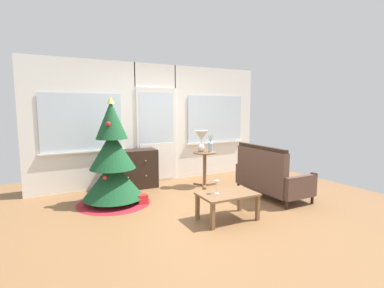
{
  "coord_description": "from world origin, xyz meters",
  "views": [
    {
      "loc": [
        -2.44,
        -3.93,
        1.65
      ],
      "look_at": [
        0.05,
        0.55,
        1.0
      ],
      "focal_mm": 27.7,
      "sensor_mm": 36.0,
      "label": 1
    }
  ],
  "objects_px": {
    "dresser_cabinet": "(134,169)",
    "wine_glass": "(217,184)",
    "table_lamp": "(201,138)",
    "side_table": "(205,162)",
    "gift_box": "(142,199)",
    "christmas_tree": "(113,166)",
    "coffee_table": "(228,197)",
    "flower_vase": "(210,146)",
    "settee_sofa": "(269,177)"
  },
  "relations": [
    {
      "from": "flower_vase",
      "to": "coffee_table",
      "type": "distance_m",
      "value": 1.9
    },
    {
      "from": "christmas_tree",
      "to": "gift_box",
      "type": "height_order",
      "value": "christmas_tree"
    },
    {
      "from": "side_table",
      "to": "wine_glass",
      "type": "bearing_deg",
      "value": -116.0
    },
    {
      "from": "settee_sofa",
      "to": "table_lamp",
      "type": "relative_size",
      "value": 3.21
    },
    {
      "from": "coffee_table",
      "to": "gift_box",
      "type": "bearing_deg",
      "value": 124.23
    },
    {
      "from": "christmas_tree",
      "to": "table_lamp",
      "type": "bearing_deg",
      "value": 6.71
    },
    {
      "from": "christmas_tree",
      "to": "flower_vase",
      "type": "distance_m",
      "value": 2.05
    },
    {
      "from": "table_lamp",
      "to": "gift_box",
      "type": "xyz_separation_m",
      "value": [
        -1.47,
        -0.5,
        -0.92
      ]
    },
    {
      "from": "flower_vase",
      "to": "settee_sofa",
      "type": "bearing_deg",
      "value": -65.05
    },
    {
      "from": "christmas_tree",
      "to": "gift_box",
      "type": "distance_m",
      "value": 0.75
    },
    {
      "from": "flower_vase",
      "to": "coffee_table",
      "type": "bearing_deg",
      "value": -114.67
    },
    {
      "from": "wine_glass",
      "to": "flower_vase",
      "type": "bearing_deg",
      "value": 60.39
    },
    {
      "from": "christmas_tree",
      "to": "flower_vase",
      "type": "bearing_deg",
      "value": 3.39
    },
    {
      "from": "side_table",
      "to": "wine_glass",
      "type": "distance_m",
      "value": 1.85
    },
    {
      "from": "side_table",
      "to": "flower_vase",
      "type": "distance_m",
      "value": 0.35
    },
    {
      "from": "dresser_cabinet",
      "to": "side_table",
      "type": "xyz_separation_m",
      "value": [
        1.32,
        -0.59,
        0.12
      ]
    },
    {
      "from": "coffee_table",
      "to": "christmas_tree",
      "type": "bearing_deg",
      "value": 129.46
    },
    {
      "from": "coffee_table",
      "to": "wine_glass",
      "type": "relative_size",
      "value": 4.41
    },
    {
      "from": "coffee_table",
      "to": "flower_vase",
      "type": "bearing_deg",
      "value": 65.33
    },
    {
      "from": "christmas_tree",
      "to": "settee_sofa",
      "type": "relative_size",
      "value": 1.29
    },
    {
      "from": "wine_glass",
      "to": "dresser_cabinet",
      "type": "bearing_deg",
      "value": 102.57
    },
    {
      "from": "coffee_table",
      "to": "gift_box",
      "type": "xyz_separation_m",
      "value": [
        -0.86,
        1.27,
        -0.26
      ]
    },
    {
      "from": "coffee_table",
      "to": "table_lamp",
      "type": "bearing_deg",
      "value": 71.08
    },
    {
      "from": "christmas_tree",
      "to": "table_lamp",
      "type": "relative_size",
      "value": 4.13
    },
    {
      "from": "settee_sofa",
      "to": "coffee_table",
      "type": "bearing_deg",
      "value": -158.02
    },
    {
      "from": "side_table",
      "to": "gift_box",
      "type": "bearing_deg",
      "value": -163.31
    },
    {
      "from": "settee_sofa",
      "to": "dresser_cabinet",
      "type": "bearing_deg",
      "value": 137.41
    },
    {
      "from": "dresser_cabinet",
      "to": "gift_box",
      "type": "height_order",
      "value": "dresser_cabinet"
    },
    {
      "from": "dresser_cabinet",
      "to": "table_lamp",
      "type": "distance_m",
      "value": 1.5
    },
    {
      "from": "table_lamp",
      "to": "wine_glass",
      "type": "height_order",
      "value": "table_lamp"
    },
    {
      "from": "dresser_cabinet",
      "to": "wine_glass",
      "type": "relative_size",
      "value": 4.74
    },
    {
      "from": "christmas_tree",
      "to": "flower_vase",
      "type": "height_order",
      "value": "christmas_tree"
    },
    {
      "from": "dresser_cabinet",
      "to": "settee_sofa",
      "type": "distance_m",
      "value": 2.64
    },
    {
      "from": "wine_glass",
      "to": "table_lamp",
      "type": "bearing_deg",
      "value": 66.19
    },
    {
      "from": "dresser_cabinet",
      "to": "coffee_table",
      "type": "bearing_deg",
      "value": -74.27
    },
    {
      "from": "settee_sofa",
      "to": "gift_box",
      "type": "distance_m",
      "value": 2.3
    },
    {
      "from": "settee_sofa",
      "to": "side_table",
      "type": "relative_size",
      "value": 1.95
    },
    {
      "from": "settee_sofa",
      "to": "flower_vase",
      "type": "bearing_deg",
      "value": 114.95
    },
    {
      "from": "christmas_tree",
      "to": "dresser_cabinet",
      "type": "bearing_deg",
      "value": 51.13
    },
    {
      "from": "table_lamp",
      "to": "side_table",
      "type": "bearing_deg",
      "value": -33.69
    },
    {
      "from": "wine_glass",
      "to": "christmas_tree",
      "type": "bearing_deg",
      "value": 127.06
    },
    {
      "from": "settee_sofa",
      "to": "table_lamp",
      "type": "bearing_deg",
      "value": 119.1
    },
    {
      "from": "dresser_cabinet",
      "to": "settee_sofa",
      "type": "height_order",
      "value": "settee_sofa"
    },
    {
      "from": "table_lamp",
      "to": "wine_glass",
      "type": "xyz_separation_m",
      "value": [
        -0.75,
        -1.71,
        -0.47
      ]
    },
    {
      "from": "dresser_cabinet",
      "to": "gift_box",
      "type": "xyz_separation_m",
      "value": [
        -0.21,
        -1.05,
        -0.31
      ]
    },
    {
      "from": "christmas_tree",
      "to": "gift_box",
      "type": "bearing_deg",
      "value": -34.13
    },
    {
      "from": "dresser_cabinet",
      "to": "side_table",
      "type": "distance_m",
      "value": 1.45
    },
    {
      "from": "side_table",
      "to": "gift_box",
      "type": "xyz_separation_m",
      "value": [
        -1.53,
        -0.46,
        -0.43
      ]
    },
    {
      "from": "flower_vase",
      "to": "gift_box",
      "type": "bearing_deg",
      "value": -166.26
    },
    {
      "from": "dresser_cabinet",
      "to": "wine_glass",
      "type": "distance_m",
      "value": 2.32
    }
  ]
}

